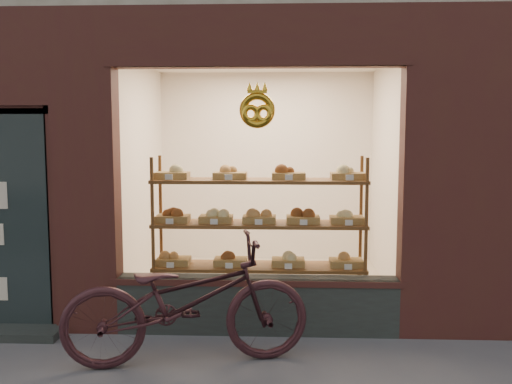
{
  "coord_description": "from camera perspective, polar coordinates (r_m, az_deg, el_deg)",
  "views": [
    {
      "loc": [
        0.67,
        -3.27,
        1.98
      ],
      "look_at": [
        0.44,
        2.0,
        1.4
      ],
      "focal_mm": 40.0,
      "sensor_mm": 36.0,
      "label": 1
    }
  ],
  "objects": [
    {
      "name": "bicycle",
      "position": [
        4.91,
        -6.99,
        -10.75
      ],
      "size": [
        2.17,
        1.13,
        1.09
      ],
      "primitive_type": "imported",
      "rotation": [
        0.0,
        0.0,
        1.78
      ],
      "color": "#34181D",
      "rests_on": "ground"
    },
    {
      "name": "display_shelf",
      "position": [
        5.92,
        0.33,
        -4.5
      ],
      "size": [
        2.2,
        0.45,
        1.7
      ],
      "color": "brown",
      "rests_on": "ground"
    }
  ]
}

